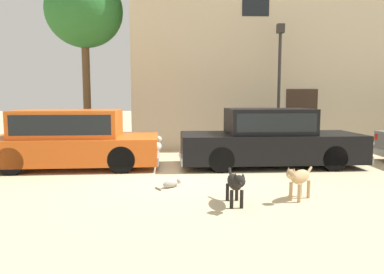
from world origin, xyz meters
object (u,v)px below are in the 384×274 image
parked_sedan_nearest (72,138)px  acacia_tree_left (84,12)px  stray_dog_spotted (235,183)px  street_lamp (279,72)px  stray_dog_tan (299,178)px  stray_cat (171,184)px  parked_sedan_second (269,138)px

parked_sedan_nearest → acacia_tree_left: (-0.45, 3.49, 3.96)m
parked_sedan_nearest → acacia_tree_left: 5.29m
acacia_tree_left → stray_dog_spotted: bearing=-59.4°
street_lamp → acacia_tree_left: size_ratio=0.68×
parked_sedan_nearest → street_lamp: size_ratio=1.09×
stray_dog_tan → stray_cat: stray_dog_tan is taller
stray_dog_spotted → stray_cat: 1.70m
parked_sedan_nearest → stray_cat: (2.58, -2.20, -0.70)m
stray_dog_tan → acacia_tree_left: acacia_tree_left is taller
parked_sedan_second → acacia_tree_left: acacia_tree_left is taller
parked_sedan_nearest → parked_sedan_second: 5.16m
stray_dog_tan → parked_sedan_nearest: bearing=-77.8°
stray_dog_tan → acacia_tree_left: (-5.30, 6.67, 4.33)m
stray_cat → parked_sedan_second: bearing=4.4°
parked_sedan_second → stray_dog_tan: size_ratio=6.78×
parked_sedan_second → street_lamp: size_ratio=1.18×
stray_cat → street_lamp: size_ratio=0.13×
stray_cat → acacia_tree_left: acacia_tree_left is taller
stray_cat → street_lamp: (3.43, 4.29, 2.53)m
parked_sedan_nearest → street_lamp: 6.62m
parked_sedan_nearest → acacia_tree_left: acacia_tree_left is taller
stray_dog_tan → street_lamp: (1.15, 5.27, 2.21)m
stray_dog_tan → acacia_tree_left: bearing=-96.1°
parked_sedan_nearest → street_lamp: bearing=17.1°
parked_sedan_second → acacia_tree_left: (-5.61, 3.52, 3.99)m
parked_sedan_second → stray_dog_spotted: (-1.49, -3.44, -0.36)m
stray_dog_tan → street_lamp: bearing=-146.9°
stray_dog_tan → stray_cat: (-2.28, 0.98, -0.32)m
parked_sedan_second → parked_sedan_nearest: bearing=178.7°
parked_sedan_second → street_lamp: bearing=67.3°
stray_cat → acacia_tree_left: bearing=82.4°
stray_dog_spotted → stray_dog_tan: stray_dog_spotted is taller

